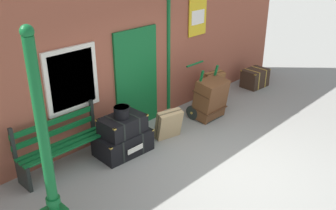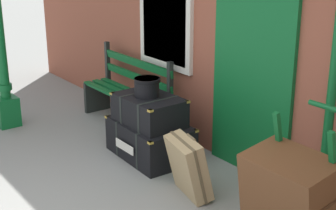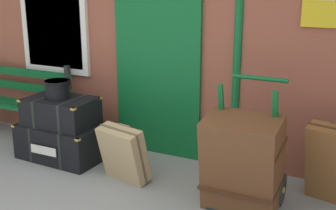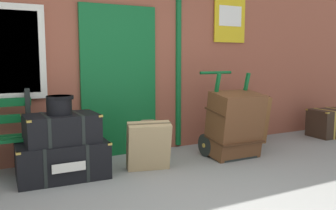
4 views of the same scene
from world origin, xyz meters
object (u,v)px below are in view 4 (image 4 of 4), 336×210
Objects in this scene: large_brown_trunk at (235,125)px; corner_trunk at (330,123)px; steamer_trunk_middle at (62,128)px; round_hatbox at (59,104)px; porters_trolley at (227,136)px; suitcase_beige at (149,146)px; steamer_trunk_base at (62,159)px; suitcase_tan at (252,120)px.

large_brown_trunk reaches higher than corner_trunk.
round_hatbox is (-0.02, -0.01, 0.28)m from steamer_trunk_middle.
round_hatbox is 0.32× the size of large_brown_trunk.
suitcase_beige is at bearing -173.62° from porters_trolley.
porters_trolley reaches higher than steamer_trunk_base.
round_hatbox is at bearing -174.90° from suitcase_tan.
steamer_trunk_middle reaches higher than steamer_trunk_base.
steamer_trunk_base is at bearing 60.72° from round_hatbox.
porters_trolley is 1.64× the size of corner_trunk.
steamer_trunk_middle is 0.87× the size of large_brown_trunk.
suitcase_beige is (-1.29, -0.14, 0.04)m from porters_trolley.
round_hatbox is 4.73m from corner_trunk.
suitcase_beige reaches higher than corner_trunk.
suitcase_beige is at bearing -166.78° from suitcase_tan.
round_hatbox is 0.38× the size of suitcase_tan.
suitcase_beige is at bearing -11.66° from round_hatbox.
steamer_trunk_middle is 1.01× the size of suitcase_tan.
suitcase_beige is (-1.29, 0.03, -0.16)m from large_brown_trunk.
steamer_trunk_base is 1.28× the size of steamer_trunk_middle.
corner_trunk is at bearing 0.75° from steamer_trunk_base.
porters_trolley is 1.89× the size of suitcase_beige.
steamer_trunk_middle is 0.28m from round_hatbox.
large_brown_trunk is at bearing -6.36° from steamer_trunk_middle.
round_hatbox is 1.17m from suitcase_beige.
steamer_trunk_base is 1.03m from suitcase_beige.
round_hatbox is (-0.01, -0.03, 0.65)m from steamer_trunk_base.
large_brown_trunk is 1.30m from suitcase_beige.
steamer_trunk_base is 1.44× the size of corner_trunk.
porters_trolley is at bearing -1.94° from steamer_trunk_middle.
suitcase_tan reaches higher than suitcase_beige.
large_brown_trunk is (0.00, -0.18, 0.20)m from porters_trolley.
porters_trolley is at bearing 6.38° from suitcase_beige.
round_hatbox is 0.26× the size of porters_trolley.
large_brown_trunk is 1.29× the size of corner_trunk.
steamer_trunk_middle is 4.68m from corner_trunk.
suitcase_tan is at bearing 34.34° from large_brown_trunk.
suitcase_tan is (2.04, 0.48, 0.09)m from suitcase_beige.
round_hatbox is at bearing 174.04° from large_brown_trunk.
steamer_trunk_middle is at bearing -73.81° from steamer_trunk_base.
steamer_trunk_middle is at bearing -175.14° from suitcase_tan.
steamer_trunk_base is at bearing 173.34° from large_brown_trunk.
corner_trunk is at bearing 7.84° from large_brown_trunk.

